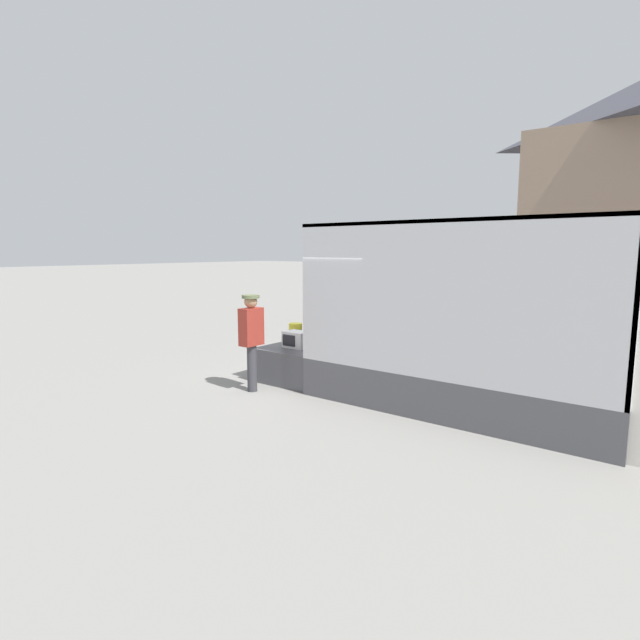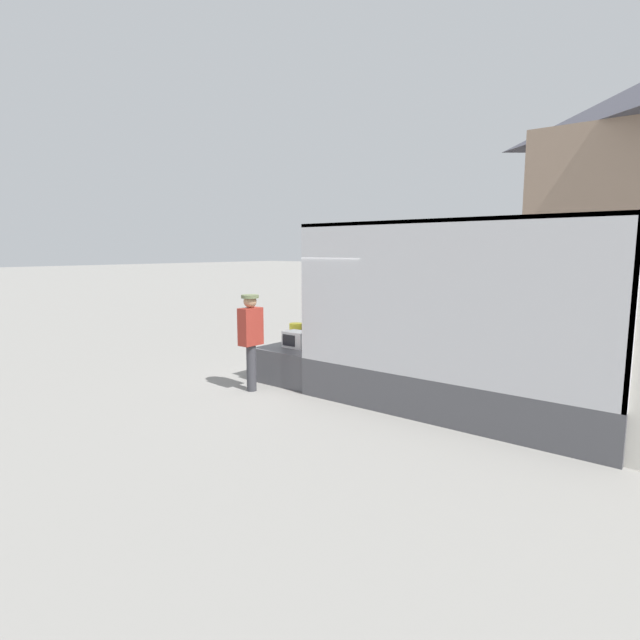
# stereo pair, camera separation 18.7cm
# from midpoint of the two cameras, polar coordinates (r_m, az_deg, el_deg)

# --- Properties ---
(ground_plane) EXTENTS (160.00, 160.00, 0.00)m
(ground_plane) POSITION_cam_midpoint_polar(r_m,az_deg,el_deg) (10.20, 1.96, -6.93)
(ground_plane) COLOR gray
(box_truck) EXTENTS (7.22, 2.45, 3.08)m
(box_truck) POSITION_cam_midpoint_polar(r_m,az_deg,el_deg) (8.30, 27.26, -4.62)
(box_truck) COLOR silver
(box_truck) RESTS_ON ground
(tailgate_deck) EXTENTS (1.40, 2.33, 0.68)m
(tailgate_deck) POSITION_cam_midpoint_polar(r_m,az_deg,el_deg) (10.53, -1.14, -4.55)
(tailgate_deck) COLOR #4C4C51
(tailgate_deck) RESTS_ON ground
(microwave) EXTENTS (0.50, 0.39, 0.33)m
(microwave) POSITION_cam_midpoint_polar(r_m,az_deg,el_deg) (10.04, -3.20, -2.24)
(microwave) COLOR white
(microwave) RESTS_ON tailgate_deck
(portable_generator) EXTENTS (0.58, 0.45, 0.51)m
(portable_generator) POSITION_cam_midpoint_polar(r_m,az_deg,el_deg) (10.88, 0.39, -1.28)
(portable_generator) COLOR black
(portable_generator) RESTS_ON tailgate_deck
(orange_bucket) EXTENTS (0.29, 0.29, 0.39)m
(orange_bucket) POSITION_cam_midpoint_polar(r_m,az_deg,el_deg) (10.75, -3.32, -1.40)
(orange_bucket) COLOR yellow
(orange_bucket) RESTS_ON tailgate_deck
(worker_person) EXTENTS (0.33, 0.44, 1.81)m
(worker_person) POSITION_cam_midpoint_polar(r_m,az_deg,el_deg) (9.32, -8.43, -1.37)
(worker_person) COLOR #38383D
(worker_person) RESTS_ON ground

